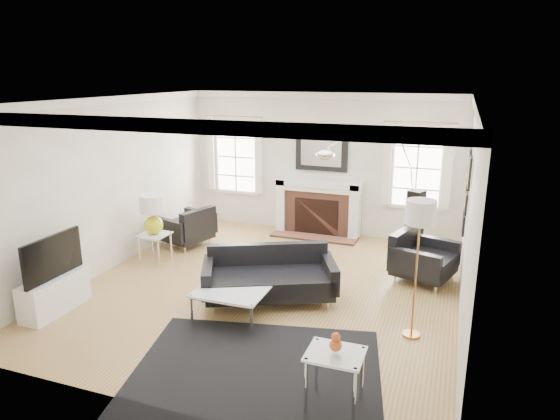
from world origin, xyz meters
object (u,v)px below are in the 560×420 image
at_px(fireplace, 318,208).
at_px(gourd_lamp, 153,212).
at_px(arc_floor_lamp, 371,184).
at_px(armchair_left, 188,228).
at_px(sofa, 269,277).
at_px(armchair_right, 420,259).
at_px(coffee_table, 235,289).

distance_m(fireplace, gourd_lamp, 3.31).
bearing_deg(fireplace, arc_floor_lamp, -32.22).
height_order(gourd_lamp, arc_floor_lamp, arc_floor_lamp).
height_order(fireplace, armchair_left, fireplace).
relative_size(armchair_left, gourd_lamp, 1.63).
distance_m(sofa, armchair_right, 2.45).
bearing_deg(armchair_left, sofa, -35.72).
distance_m(armchair_right, gourd_lamp, 4.44).
bearing_deg(gourd_lamp, fireplace, 48.06).
relative_size(sofa, arc_floor_lamp, 0.87).
relative_size(gourd_lamp, arc_floor_lamp, 0.29).
height_order(armchair_left, arc_floor_lamp, arc_floor_lamp).
distance_m(fireplace, coffee_table, 3.77).
bearing_deg(fireplace, gourd_lamp, -131.94).
relative_size(fireplace, armchair_right, 1.48).
bearing_deg(armchair_right, fireplace, 141.59).
xyz_separation_m(sofa, armchair_right, (1.98, 1.43, 0.02)).
relative_size(coffee_table, arc_floor_lamp, 0.39).
bearing_deg(fireplace, armchair_right, -38.41).
xyz_separation_m(fireplace, sofa, (0.15, -3.13, -0.21)).
bearing_deg(sofa, arc_floor_lamp, 67.37).
relative_size(armchair_left, arc_floor_lamp, 0.47).
bearing_deg(fireplace, sofa, -87.17).
distance_m(fireplace, sofa, 3.14).
bearing_deg(arc_floor_lamp, coffee_table, -112.31).
bearing_deg(fireplace, coffee_table, -91.39).
bearing_deg(coffee_table, gourd_lamp, 148.03).
bearing_deg(coffee_table, arc_floor_lamp, 67.69).
distance_m(coffee_table, gourd_lamp, 2.54).
relative_size(sofa, coffee_table, 2.22).
height_order(sofa, coffee_table, sofa).
relative_size(armchair_right, coffee_table, 1.24).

